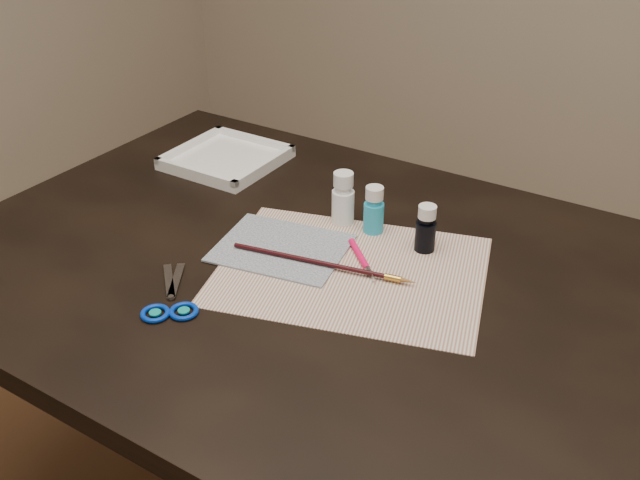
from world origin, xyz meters
The scene contains 10 objects.
table centered at (0.00, 0.00, 0.38)m, with size 1.30×0.90×0.75m, color black.
paper centered at (0.05, 0.01, 0.75)m, with size 0.43×0.33×0.00m, color silver.
canvas centered at (-0.08, 0.01, 0.75)m, with size 0.22×0.17×0.00m, color #142541.
paint_bottle_white centered at (-0.04, 0.15, 0.80)m, with size 0.04×0.04×0.10m, color white.
paint_bottle_cyan centered at (0.02, 0.15, 0.79)m, with size 0.04×0.04×0.09m, color #23A9D2.
paint_bottle_navy centered at (0.13, 0.14, 0.79)m, with size 0.04×0.04×0.09m, color black.
paintbrush centered at (0.01, 0.00, 0.76)m, with size 0.32×0.01×0.01m, color black, non-canonical shape.
craft_knife centered at (0.06, 0.04, 0.76)m, with size 0.13×0.01×0.01m, color #FF0C56, non-canonical shape.
scissors centered at (-0.16, -0.20, 0.75)m, with size 0.18×0.09×0.01m, color silver, non-canonical shape.
palette_tray centered at (-0.39, 0.24, 0.76)m, with size 0.22×0.22×0.03m, color white.
Camera 1 is at (0.53, -0.85, 1.40)m, focal length 40.00 mm.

